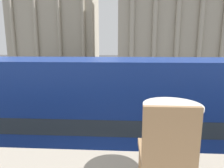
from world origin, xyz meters
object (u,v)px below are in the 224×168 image
object	(u,v)px
pedestrian_black	(167,76)
pedestrian_white	(134,68)
pedestrian_yellow	(119,93)
cafe_chair_0	(166,151)
double_decker_bus	(122,119)
cafe_dining_table	(171,123)
traffic_light_near	(141,86)
traffic_light_mid	(68,70)
plaza_building_right	(179,16)
pedestrian_olive	(154,69)
plaza_building_left	(56,19)

from	to	relation	value
pedestrian_black	pedestrian_white	xyz separation A→B (m)	(-3.58, 8.93, 0.02)
pedestrian_yellow	cafe_chair_0	bearing A→B (deg)	-157.09
double_decker_bus	cafe_dining_table	bearing A→B (deg)	-83.85
traffic_light_near	pedestrian_black	bearing A→B (deg)	70.56
cafe_chair_0	traffic_light_mid	size ratio (longest dim) A/B	0.26
cafe_dining_table	cafe_chair_0	bearing A→B (deg)	-106.65
cafe_chair_0	pedestrian_white	distance (m)	31.72
plaza_building_right	traffic_light_mid	xyz separation A→B (m)	(-17.70, -27.44, -8.94)
pedestrian_yellow	pedestrian_olive	world-z (taller)	pedestrian_yellow
cafe_chair_0	pedestrian_black	xyz separation A→B (m)	(4.92, 22.64, -2.83)
cafe_chair_0	traffic_light_mid	distance (m)	19.10
plaza_building_right	pedestrian_yellow	bearing A→B (deg)	-111.60
pedestrian_black	pedestrian_olive	distance (m)	8.83
traffic_light_mid	pedestrian_olive	xyz separation A→B (m)	(10.59, 13.37, -1.35)
cafe_chair_0	plaza_building_right	bearing A→B (deg)	78.58
traffic_light_mid	pedestrian_yellow	world-z (taller)	traffic_light_mid
pedestrian_yellow	pedestrian_black	size ratio (longest dim) A/B	0.95
traffic_light_near	pedestrian_yellow	bearing A→B (deg)	115.93
double_decker_bus	pedestrian_white	distance (m)	27.10
pedestrian_black	pedestrian_white	bearing A→B (deg)	-67.04
cafe_dining_table	pedestrian_white	bearing A→B (deg)	87.83
plaza_building_left	traffic_light_near	size ratio (longest dim) A/B	7.33
pedestrian_black	pedestrian_olive	bearing A→B (deg)	-87.35
pedestrian_olive	traffic_light_near	bearing A→B (deg)	77.33
cafe_chair_0	plaza_building_left	bearing A→B (deg)	112.34
double_decker_bus	plaza_building_right	xyz separation A→B (m)	(12.15, 40.98, 8.85)
traffic_light_near	pedestrian_white	bearing A→B (deg)	88.43
plaza_building_right	cafe_dining_table	bearing A→B (deg)	-104.49
plaza_building_right	pedestrian_olive	xyz separation A→B (m)	(-7.11, -14.07, -10.29)
double_decker_bus	cafe_dining_table	xyz separation A→B (m)	(0.52, -4.01, 1.51)
traffic_light_mid	pedestrian_yellow	size ratio (longest dim) A/B	2.06
pedestrian_yellow	pedestrian_olive	bearing A→B (deg)	2.86
cafe_chair_0	traffic_light_near	size ratio (longest dim) A/B	0.28
traffic_light_mid	plaza_building_left	bearing A→B (deg)	109.80
double_decker_bus	traffic_light_mid	world-z (taller)	double_decker_bus
traffic_light_mid	pedestrian_black	xyz separation A→B (m)	(10.82, 4.55, -1.25)
double_decker_bus	traffic_light_near	xyz separation A→B (m)	(1.13, 6.35, -0.21)
cafe_dining_table	cafe_chair_0	distance (m)	0.57
pedestrian_yellow	pedestrian_black	distance (m)	10.35
plaza_building_right	traffic_light_near	size ratio (longest dim) A/B	8.33
pedestrian_white	plaza_building_left	bearing A→B (deg)	172.99
plaza_building_right	pedestrian_yellow	xyz separation A→B (m)	(-12.50, -31.57, -10.25)
plaza_building_left	plaza_building_right	distance (m)	32.68
double_decker_bus	plaza_building_right	world-z (taller)	plaza_building_right
pedestrian_white	double_decker_bus	bearing A→B (deg)	-51.54
pedestrian_white	traffic_light_mid	bearing A→B (deg)	-76.22
double_decker_bus	pedestrian_olive	bearing A→B (deg)	78.14
traffic_light_near	traffic_light_mid	world-z (taller)	traffic_light_mid
plaza_building_left	traffic_light_near	xyz separation A→B (m)	(20.13, -44.52, -9.81)
cafe_dining_table	cafe_chair_0	size ratio (longest dim) A/B	0.80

